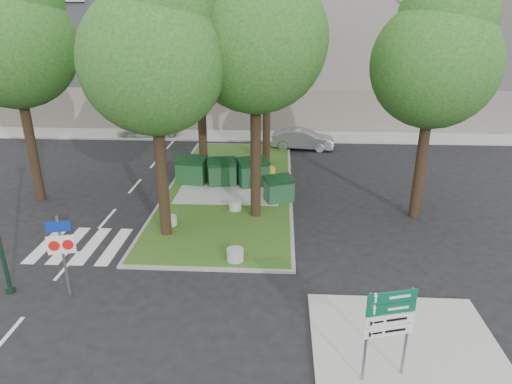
# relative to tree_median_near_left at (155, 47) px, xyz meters

# --- Properties ---
(ground) EXTENTS (120.00, 120.00, 0.00)m
(ground) POSITION_rel_tree_median_near_left_xyz_m (1.41, -2.56, -7.32)
(ground) COLOR black
(ground) RESTS_ON ground
(median_island) EXTENTS (6.00, 16.00, 0.12)m
(median_island) POSITION_rel_tree_median_near_left_xyz_m (1.91, 5.44, -7.26)
(median_island) COLOR #294C15
(median_island) RESTS_ON ground
(median_kerb) EXTENTS (6.30, 16.30, 0.10)m
(median_kerb) POSITION_rel_tree_median_near_left_xyz_m (1.91, 5.44, -7.27)
(median_kerb) COLOR gray
(median_kerb) RESTS_ON ground
(sidewalk_corner) EXTENTS (5.00, 4.00, 0.12)m
(sidewalk_corner) POSITION_rel_tree_median_near_left_xyz_m (7.91, -6.06, -7.26)
(sidewalk_corner) COLOR #999993
(sidewalk_corner) RESTS_ON ground
(building_sidewalk) EXTENTS (42.00, 3.00, 0.12)m
(building_sidewalk) POSITION_rel_tree_median_near_left_xyz_m (1.41, 15.94, -7.26)
(building_sidewalk) COLOR #999993
(building_sidewalk) RESTS_ON ground
(zebra_crossing) EXTENTS (5.00, 3.00, 0.01)m
(zebra_crossing) POSITION_rel_tree_median_near_left_xyz_m (-2.34, -1.06, -7.31)
(zebra_crossing) COLOR silver
(zebra_crossing) RESTS_ON ground
(apartment_building) EXTENTS (41.00, 12.00, 16.00)m
(apartment_building) POSITION_rel_tree_median_near_left_xyz_m (1.41, 23.44, 0.68)
(apartment_building) COLOR tan
(apartment_building) RESTS_ON ground
(tree_median_near_left) EXTENTS (5.20, 5.20, 10.53)m
(tree_median_near_left) POSITION_rel_tree_median_near_left_xyz_m (0.00, 0.00, 0.00)
(tree_median_near_left) COLOR black
(tree_median_near_left) RESTS_ON ground
(tree_median_near_right) EXTENTS (5.60, 5.60, 11.46)m
(tree_median_near_right) POSITION_rel_tree_median_near_left_xyz_m (3.50, 2.00, 0.67)
(tree_median_near_right) COLOR black
(tree_median_near_right) RESTS_ON ground
(tree_median_mid) EXTENTS (4.80, 4.80, 9.99)m
(tree_median_mid) POSITION_rel_tree_median_near_left_xyz_m (0.50, 6.50, -0.34)
(tree_median_mid) COLOR black
(tree_median_mid) RESTS_ON ground
(tree_median_far) EXTENTS (5.80, 5.80, 11.93)m
(tree_median_far) POSITION_rel_tree_median_near_left_xyz_m (3.70, 9.50, 1.00)
(tree_median_far) COLOR black
(tree_median_far) RESTS_ON ground
(tree_street_left) EXTENTS (5.40, 5.40, 11.00)m
(tree_street_left) POSITION_rel_tree_median_near_left_xyz_m (-7.00, 3.50, 0.33)
(tree_street_left) COLOR black
(tree_street_left) RESTS_ON ground
(tree_street_right) EXTENTS (5.00, 5.00, 10.06)m
(tree_street_right) POSITION_rel_tree_median_near_left_xyz_m (10.50, 2.50, -0.33)
(tree_street_right) COLOR black
(tree_street_right) RESTS_ON ground
(dumpster_a) EXTENTS (1.63, 1.23, 1.40)m
(dumpster_a) POSITION_rel_tree_median_near_left_xyz_m (-0.14, 5.84, -6.52)
(dumpster_a) COLOR #103A17
(dumpster_a) RESTS_ON median_island
(dumpster_b) EXTENTS (1.62, 1.28, 1.35)m
(dumpster_b) POSITION_rel_tree_median_near_left_xyz_m (1.46, 5.71, -6.55)
(dumpster_b) COLOR #103617
(dumpster_b) RESTS_ON median_island
(dumpster_c) EXTENTS (1.80, 1.55, 1.41)m
(dumpster_c) POSITION_rel_tree_median_near_left_xyz_m (3.06, 5.69, -6.52)
(dumpster_c) COLOR #103821
(dumpster_c) RESTS_ON median_island
(dumpster_d) EXTENTS (1.54, 1.33, 1.21)m
(dumpster_d) POSITION_rel_tree_median_near_left_xyz_m (4.41, 3.64, -6.62)
(dumpster_d) COLOR #123C23
(dumpster_d) RESTS_ON median_island
(bollard_left) EXTENTS (0.54, 0.54, 0.38)m
(bollard_left) POSITION_rel_tree_median_near_left_xyz_m (-0.10, 0.72, -7.00)
(bollard_left) COLOR #A5A5A0
(bollard_left) RESTS_ON median_island
(bollard_right) EXTENTS (0.61, 0.61, 0.44)m
(bollard_right) POSITION_rel_tree_median_near_left_xyz_m (2.90, -2.06, -6.98)
(bollard_right) COLOR #979792
(bollard_right) RESTS_ON median_island
(bollard_mid) EXTENTS (0.56, 0.56, 0.40)m
(bollard_mid) POSITION_rel_tree_median_near_left_xyz_m (2.46, 2.44, -7.00)
(bollard_mid) COLOR #A4A39F
(bollard_mid) RESTS_ON median_island
(litter_bin) EXTENTS (0.43, 0.43, 0.76)m
(litter_bin) POSITION_rel_tree_median_near_left_xyz_m (3.98, 6.32, -6.82)
(litter_bin) COLOR gold
(litter_bin) RESTS_ON median_island
(traffic_sign_pole) EXTENTS (0.82, 0.25, 2.77)m
(traffic_sign_pole) POSITION_rel_tree_median_near_left_xyz_m (-2.19, -4.35, -5.54)
(traffic_sign_pole) COLOR slate
(traffic_sign_pole) RESTS_ON ground
(directional_sign) EXTENTS (1.20, 0.36, 2.45)m
(directional_sign) POSITION_rel_tree_median_near_left_xyz_m (7.04, -7.47, -5.57)
(directional_sign) COLOR slate
(directional_sign) RESTS_ON sidewalk_corner
(car_white) EXTENTS (4.26, 1.86, 1.43)m
(car_white) POSITION_rel_tree_median_near_left_xyz_m (-5.16, 15.43, -6.60)
(car_white) COLOR silver
(car_white) RESTS_ON ground
(car_silver) EXTENTS (4.21, 1.91, 1.34)m
(car_silver) POSITION_rel_tree_median_near_left_xyz_m (5.90, 12.94, -6.65)
(car_silver) COLOR gray
(car_silver) RESTS_ON ground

